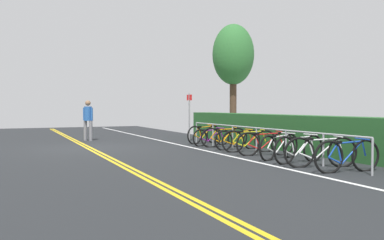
{
  "coord_description": "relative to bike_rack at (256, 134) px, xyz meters",
  "views": [
    {
      "loc": [
        14.81,
        -2.59,
        1.46
      ],
      "look_at": [
        3.93,
        2.28,
        1.07
      ],
      "focal_mm": 38.53,
      "sensor_mm": 36.0,
      "label": 1
    }
  ],
  "objects": [
    {
      "name": "bicycle_9",
      "position": [
        3.86,
        -0.13,
        -0.26
      ],
      "size": [
        0.46,
        1.73,
        0.78
      ],
      "color": "black",
      "rests_on": "ground_plane"
    },
    {
      "name": "bicycle_0",
      "position": [
        -3.91,
        0.09,
        -0.26
      ],
      "size": [
        0.62,
        1.7,
        0.76
      ],
      "color": "black",
      "rests_on": "ground_plane"
    },
    {
      "name": "bicycle_6",
      "position": [
        1.35,
        -0.13,
        -0.27
      ],
      "size": [
        0.69,
        1.72,
        0.75
      ],
      "color": "black",
      "rests_on": "ground_plane"
    },
    {
      "name": "sign_post_near",
      "position": [
        -5.12,
        -0.02,
        0.61
      ],
      "size": [
        0.36,
        0.08,
        2.02
      ],
      "color": "gray",
      "rests_on": "ground_plane"
    },
    {
      "name": "bicycle_5",
      "position": [
        0.49,
        -0.01,
        -0.27
      ],
      "size": [
        0.58,
        1.78,
        0.76
      ],
      "color": "black",
      "rests_on": "ground_plane"
    },
    {
      "name": "centre_line_yellow_inner",
      "position": [
        -4.04,
        -4.5,
        -0.62
      ],
      "size": [
        27.18,
        0.1,
        0.0
      ],
      "primitive_type": "cube",
      "color": "gold",
      "rests_on": "ground_plane"
    },
    {
      "name": "tree_near_left",
      "position": [
        -7.0,
        3.18,
        3.34
      ],
      "size": [
        2.05,
        2.05,
        5.52
      ],
      "color": "#473323",
      "rests_on": "ground_plane"
    },
    {
      "name": "bicycle_7",
      "position": [
        2.2,
        -0.12,
        -0.26
      ],
      "size": [
        0.46,
        1.79,
        0.77
      ],
      "color": "black",
      "rests_on": "ground_plane"
    },
    {
      "name": "bike_rack",
      "position": [
        0.0,
        0.0,
        0.0
      ],
      "size": [
        8.92,
        0.05,
        0.82
      ],
      "color": "#9EA0A5",
      "rests_on": "ground_plane"
    },
    {
      "name": "pedestrian",
      "position": [
        -7.13,
        -3.88,
        0.38
      ],
      "size": [
        0.38,
        0.36,
        1.73
      ],
      "color": "slate",
      "rests_on": "ground_plane"
    },
    {
      "name": "bike_lane_stripe_white",
      "position": [
        -4.04,
        -1.05,
        -0.62
      ],
      "size": [
        27.18,
        0.12,
        0.0
      ],
      "primitive_type": "cube",
      "color": "white",
      "rests_on": "ground_plane"
    },
    {
      "name": "bicycle_3",
      "position": [
        -1.32,
        0.11,
        -0.29
      ],
      "size": [
        0.46,
        1.79,
        0.72
      ],
      "color": "black",
      "rests_on": "ground_plane"
    },
    {
      "name": "ground_plane",
      "position": [
        -4.04,
        -4.42,
        -0.65
      ],
      "size": [
        30.2,
        12.48,
        0.05
      ],
      "primitive_type": "cube",
      "color": "#232628"
    },
    {
      "name": "centre_line_yellow_outer",
      "position": [
        -4.04,
        -4.34,
        -0.62
      ],
      "size": [
        27.18,
        0.1,
        0.0
      ],
      "primitive_type": "cube",
      "color": "gold",
      "rests_on": "ground_plane"
    },
    {
      "name": "hedge_backdrop",
      "position": [
        1.5,
        1.65,
        -0.03
      ],
      "size": [
        17.87,
        0.86,
        1.18
      ],
      "primitive_type": "cube",
      "color": "#235626",
      "rests_on": "ground_plane"
    },
    {
      "name": "bicycle_1",
      "position": [
        -2.99,
        -0.05,
        -0.3
      ],
      "size": [
        0.53,
        1.72,
        0.69
      ],
      "color": "black",
      "rests_on": "ground_plane"
    },
    {
      "name": "bicycle_2",
      "position": [
        -2.23,
        0.07,
        -0.27
      ],
      "size": [
        0.6,
        1.66,
        0.75
      ],
      "color": "black",
      "rests_on": "ground_plane"
    },
    {
      "name": "bicycle_8",
      "position": [
        3.03,
        -0.15,
        -0.25
      ],
      "size": [
        0.66,
        1.78,
        0.78
      ],
      "color": "black",
      "rests_on": "ground_plane"
    },
    {
      "name": "bicycle_4",
      "position": [
        -0.46,
        0.03,
        -0.26
      ],
      "size": [
        0.63,
        1.76,
        0.76
      ],
      "color": "black",
      "rests_on": "ground_plane"
    }
  ]
}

